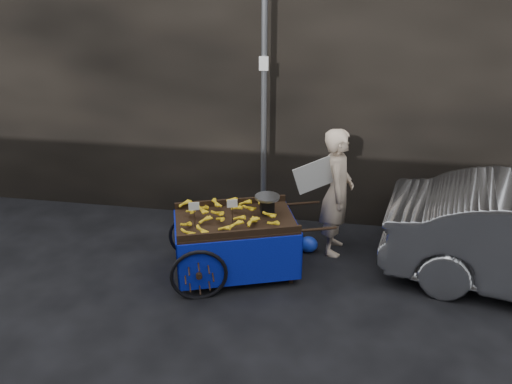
# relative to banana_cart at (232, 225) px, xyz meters

# --- Properties ---
(ground) EXTENTS (80.00, 80.00, 0.00)m
(ground) POSITION_rel_banana_cart_xyz_m (-0.10, -0.05, -0.67)
(ground) COLOR black
(ground) RESTS_ON ground
(building_wall) EXTENTS (13.50, 2.00, 5.00)m
(building_wall) POSITION_rel_banana_cart_xyz_m (0.29, 2.55, 1.83)
(building_wall) COLOR black
(building_wall) RESTS_ON ground
(street_pole) EXTENTS (0.12, 0.10, 4.00)m
(street_pole) POSITION_rel_banana_cart_xyz_m (0.20, 1.25, 1.34)
(street_pole) COLOR slate
(street_pole) RESTS_ON ground
(banana_cart) EXTENTS (2.16, 1.48, 1.08)m
(banana_cart) POSITION_rel_banana_cart_xyz_m (0.00, 0.00, 0.00)
(banana_cart) COLOR black
(banana_cart) RESTS_ON ground
(vendor) EXTENTS (0.79, 0.65, 1.72)m
(vendor) POSITION_rel_banana_cart_xyz_m (1.24, 0.76, 0.19)
(vendor) COLOR tan
(vendor) RESTS_ON ground
(plastic_bag) EXTENTS (0.25, 0.20, 0.22)m
(plastic_bag) POSITION_rel_banana_cart_xyz_m (0.91, 0.65, -0.55)
(plastic_bag) COLOR #1937C1
(plastic_bag) RESTS_ON ground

